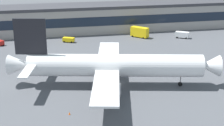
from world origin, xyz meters
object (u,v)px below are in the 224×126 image
(catering_truck, at_px, (139,32))
(traffic_cone_0, at_px, (70,113))
(follow_me_car, at_px, (69,40))
(crew_van, at_px, (182,34))
(airliner, at_px, (112,65))

(catering_truck, height_order, traffic_cone_0, catering_truck)
(catering_truck, height_order, follow_me_car, catering_truck)
(follow_me_car, bearing_deg, crew_van, -3.94)
(catering_truck, relative_size, follow_me_car, 1.46)
(traffic_cone_0, bearing_deg, crew_van, 48.29)
(follow_me_car, relative_size, traffic_cone_0, 8.45)
(airliner, distance_m, follow_me_car, 46.11)
(follow_me_car, bearing_deg, airliner, -80.91)
(airliner, distance_m, traffic_cone_0, 19.64)
(airliner, xyz_separation_m, follow_me_car, (-7.25, 45.31, -4.60))
(catering_truck, xyz_separation_m, follow_me_car, (-28.57, -1.65, -1.20))
(catering_truck, bearing_deg, follow_me_car, -176.69)
(catering_truck, xyz_separation_m, traffic_cone_0, (-33.85, -61.09, -2.01))
(airliner, relative_size, follow_me_car, 11.45)
(follow_me_car, bearing_deg, catering_truck, 3.31)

